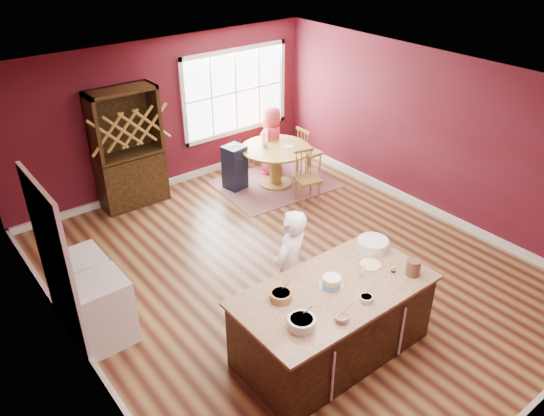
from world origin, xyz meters
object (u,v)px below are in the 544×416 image
at_px(layer_cake, 332,282).
at_px(seated_woman, 272,141).
at_px(kitchen_island, 332,322).
at_px(dining_table, 276,158).
at_px(chair_south, 308,177).
at_px(baker, 290,268).
at_px(dryer, 83,285).
at_px(washer, 103,311).
at_px(high_chair, 235,167).
at_px(toddler, 231,149).
at_px(chair_north, 265,142).
at_px(chair_east, 309,150).
at_px(hutch, 128,149).

bearing_deg(layer_cake, seated_woman, 59.88).
bearing_deg(kitchen_island, dining_table, 60.23).
bearing_deg(chair_south, baker, -122.01).
relative_size(dining_table, dryer, 1.51).
xyz_separation_m(baker, chair_south, (2.23, 2.19, -0.32)).
xyz_separation_m(layer_cake, washer, (-2.00, 1.75, -0.54)).
xyz_separation_m(seated_woman, high_chair, (-0.93, -0.09, -0.24)).
height_order(dining_table, high_chair, high_chair).
distance_m(seated_woman, dryer, 4.77).
distance_m(kitchen_island, toddler, 4.39).
xyz_separation_m(chair_north, toddler, (-1.10, -0.44, 0.29)).
xyz_separation_m(washer, dryer, (0.00, 0.64, -0.01)).
bearing_deg(dryer, chair_south, 6.37).
distance_m(layer_cake, chair_east, 4.80).
height_order(chair_east, hutch, hutch).
bearing_deg(kitchen_island, high_chair, 70.22).
relative_size(layer_cake, washer, 0.33).
bearing_deg(washer, chair_east, 21.52).
height_order(chair_east, chair_south, chair_east).
xyz_separation_m(baker, chair_north, (2.56, 3.85, -0.27)).
bearing_deg(high_chair, seated_woman, -3.71).
bearing_deg(dining_table, baker, -125.77).
distance_m(toddler, hutch, 1.78).
height_order(chair_north, high_chair, chair_north).
bearing_deg(dryer, chair_east, 14.90).
bearing_deg(high_chair, chair_south, -68.88).
height_order(dining_table, washer, washer).
bearing_deg(chair_north, seated_woman, 45.51).
bearing_deg(baker, layer_cake, 74.12).
xyz_separation_m(kitchen_island, baker, (-0.04, 0.73, 0.35)).
distance_m(layer_cake, toddler, 4.32).
distance_m(dining_table, dryer, 4.38).
bearing_deg(chair_north, dining_table, 37.19).
relative_size(baker, dryer, 1.85).
distance_m(chair_east, hutch, 3.42).
xyz_separation_m(chair_north, seated_woman, (-0.10, -0.36, 0.16)).
xyz_separation_m(toddler, hutch, (-1.66, 0.61, 0.23)).
height_order(layer_cake, seated_woman, seated_woman).
bearing_deg(seated_woman, washer, -5.33).
relative_size(hutch, washer, 2.38).
relative_size(dining_table, seated_woman, 0.96).
distance_m(hutch, dryer, 2.96).
relative_size(layer_cake, seated_woman, 0.21).
bearing_deg(toddler, high_chair, -2.72).
distance_m(dining_table, chair_south, 0.88).
height_order(kitchen_island, layer_cake, layer_cake).
height_order(dining_table, hutch, hutch).
relative_size(chair_north, dryer, 1.21).
height_order(dining_table, seated_woman, seated_woman).
height_order(high_chair, hutch, hutch).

